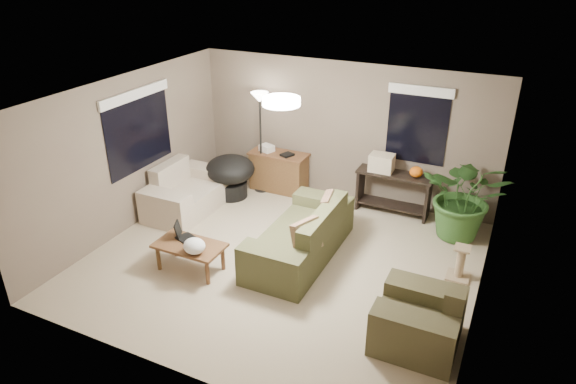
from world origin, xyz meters
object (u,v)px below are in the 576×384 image
at_px(coffee_table, 190,248).
at_px(houseplant, 464,206).
at_px(desk, 279,171).
at_px(loveseat, 186,194).
at_px(console_table, 394,190).
at_px(main_sofa, 303,239).
at_px(floor_lamp, 260,110).
at_px(cat_scratching_post, 460,265).
at_px(papasan_chair, 230,173).
at_px(armchair, 420,321).

height_order(coffee_table, houseplant, houseplant).
bearing_deg(coffee_table, desk, 90.98).
distance_m(loveseat, console_table, 3.64).
relative_size(main_sofa, coffee_table, 2.20).
distance_m(console_table, floor_lamp, 2.77).
distance_m(main_sofa, console_table, 2.14).
bearing_deg(coffee_table, loveseat, 127.37).
height_order(main_sofa, houseplant, houseplant).
bearing_deg(floor_lamp, cat_scratching_post, -19.27).
bearing_deg(coffee_table, floor_lamp, 96.93).
bearing_deg(main_sofa, desk, 125.02).
relative_size(papasan_chair, cat_scratching_post, 2.34).
bearing_deg(floor_lamp, desk, 28.02).
height_order(desk, houseplant, houseplant).
distance_m(main_sofa, houseplant, 2.64).
bearing_deg(houseplant, main_sofa, -141.95).
height_order(main_sofa, loveseat, same).
bearing_deg(console_table, papasan_chair, -167.13).
bearing_deg(console_table, armchair, -69.61).
xyz_separation_m(coffee_table, console_table, (2.17, 2.99, 0.08)).
relative_size(main_sofa, papasan_chair, 1.88).
bearing_deg(desk, console_table, 0.37).
relative_size(papasan_chair, floor_lamp, 0.61).
distance_m(coffee_table, cat_scratching_post, 3.84).
relative_size(console_table, floor_lamp, 0.68).
distance_m(main_sofa, loveseat, 2.52).
distance_m(floor_lamp, cat_scratching_post, 4.34).
height_order(console_table, houseplant, houseplant).
distance_m(desk, houseplant, 3.46).
xyz_separation_m(desk, cat_scratching_post, (3.60, -1.51, -0.16)).
relative_size(loveseat, houseplant, 1.11).
bearing_deg(loveseat, floor_lamp, 57.77).
height_order(loveseat, desk, loveseat).
distance_m(main_sofa, armchair, 2.29).
bearing_deg(loveseat, main_sofa, -11.31).
bearing_deg(console_table, main_sofa, -113.46).
bearing_deg(desk, floor_lamp, -151.98).
distance_m(loveseat, cat_scratching_post, 4.71).
bearing_deg(armchair, main_sofa, 150.67).
relative_size(main_sofa, floor_lamp, 1.15).
bearing_deg(houseplant, loveseat, -166.09).
height_order(papasan_chair, cat_scratching_post, papasan_chair).
bearing_deg(console_table, cat_scratching_post, -47.93).
bearing_deg(main_sofa, coffee_table, -142.06).
bearing_deg(armchair, floor_lamp, 141.42).
height_order(console_table, floor_lamp, floor_lamp).
xyz_separation_m(coffee_table, desk, (-0.05, 2.97, 0.02)).
xyz_separation_m(console_table, houseplant, (1.22, -0.34, 0.12)).
bearing_deg(floor_lamp, coffee_table, -83.07).
xyz_separation_m(main_sofa, cat_scratching_post, (2.23, 0.43, -0.08)).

